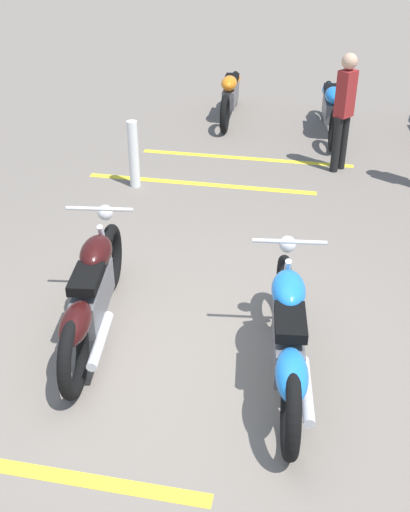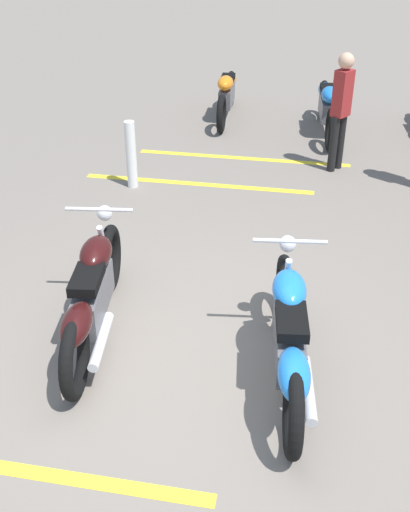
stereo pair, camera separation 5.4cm
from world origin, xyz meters
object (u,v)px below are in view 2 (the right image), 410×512
object	(u,v)px
motorcycle_bright_foreground	(289,336)
motorcycle_dark_foreground	(93,294)
bystander_secondary	(341,107)
motorcycle_row_left	(327,105)
bollard_post	(131,155)
motorcycle_row_center	(227,93)

from	to	relation	value
motorcycle_bright_foreground	motorcycle_dark_foreground	distance (m)	1.77
motorcycle_bright_foreground	bystander_secondary	distance (m)	4.65
motorcycle_dark_foreground	motorcycle_row_left	bearing A→B (deg)	-25.82
bystander_secondary	bollard_post	bearing A→B (deg)	-121.71
bollard_post	bystander_secondary	bearing A→B (deg)	-62.84
motorcycle_row_center	bystander_secondary	size ratio (longest dim) A/B	1.27
motorcycle_bright_foreground	bystander_secondary	xyz separation A→B (m)	(4.63, 0.02, 0.46)
motorcycle_dark_foreground	motorcycle_row_center	distance (m)	6.37
motorcycle_row_left	motorcycle_bright_foreground	bearing A→B (deg)	-7.12
motorcycle_dark_foreground	bystander_secondary	xyz separation A→B (m)	(4.50, -1.75, 0.46)
motorcycle_row_left	bollard_post	distance (m)	3.72
motorcycle_bright_foreground	bollard_post	world-z (taller)	motorcycle_bright_foreground
motorcycle_dark_foreground	bollard_post	size ratio (longest dim) A/B	2.39
bystander_secondary	bollard_post	world-z (taller)	bystander_secondary
motorcycle_row_left	bollard_post	size ratio (longest dim) A/B	2.36
motorcycle_row_left	bollard_post	xyz separation A→B (m)	(-2.91, 2.31, 0.01)
bystander_secondary	bollard_post	xyz separation A→B (m)	(-1.34, 2.61, -0.47)
motorcycle_bright_foreground	motorcycle_row_center	xyz separation A→B (m)	(6.48, 2.08, -0.03)
motorcycle_bright_foreground	motorcycle_dark_foreground	xyz separation A→B (m)	(0.12, 1.77, 0.00)
motorcycle_row_left	motorcycle_row_center	distance (m)	1.79
motorcycle_bright_foreground	motorcycle_dark_foreground	world-z (taller)	same
motorcycle_row_left	bystander_secondary	xyz separation A→B (m)	(-1.57, -0.30, 0.48)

